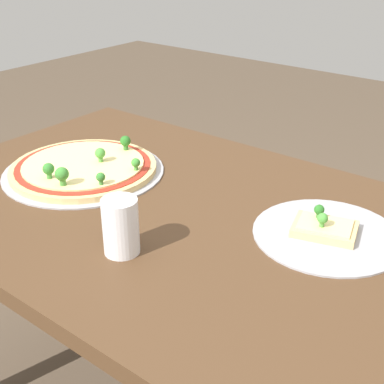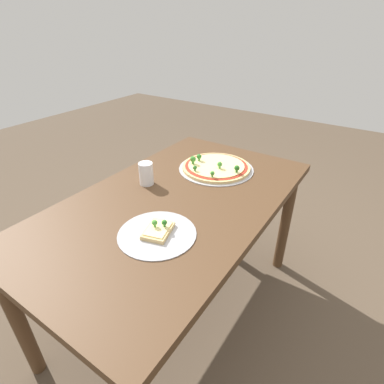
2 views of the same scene
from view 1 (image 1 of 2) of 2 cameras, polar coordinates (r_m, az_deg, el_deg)
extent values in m
cube|color=#4C331E|center=(1.12, 0.94, -3.46)|extent=(1.39, 0.80, 0.04)
cylinder|color=#4C331E|center=(1.90, -8.18, -2.76)|extent=(0.06, 0.06, 0.68)
cylinder|color=#A3A3A8|center=(1.34, -11.41, 2.18)|extent=(0.39, 0.39, 0.00)
cylinder|color=#DBB775|center=(1.34, -11.44, 2.53)|extent=(0.36, 0.36, 0.01)
cylinder|color=#A82D1E|center=(1.33, -11.48, 2.84)|extent=(0.33, 0.33, 0.00)
cylinder|color=#F4DB8E|center=(1.33, -11.49, 2.96)|extent=(0.30, 0.30, 0.00)
sphere|color=#286B23|center=(1.39, -7.12, 5.42)|extent=(0.03, 0.03, 0.03)
cylinder|color=#37742D|center=(1.39, -7.08, 4.74)|extent=(0.01, 0.01, 0.01)
sphere|color=#479338|center=(1.32, -9.77, 4.11)|extent=(0.03, 0.03, 0.03)
cylinder|color=#51973E|center=(1.33, -9.72, 3.44)|extent=(0.01, 0.01, 0.01)
sphere|color=#3D8933|center=(1.22, -13.71, 1.89)|extent=(0.03, 0.03, 0.03)
cylinder|color=#488E3A|center=(1.23, -13.61, 1.03)|extent=(0.01, 0.01, 0.01)
sphere|color=#337A2D|center=(1.26, -15.06, 2.41)|extent=(0.03, 0.03, 0.03)
cylinder|color=#3F8136|center=(1.27, -14.97, 1.69)|extent=(0.01, 0.01, 0.01)
sphere|color=#3D8933|center=(1.27, -6.02, 3.13)|extent=(0.02, 0.02, 0.02)
cylinder|color=#488E3A|center=(1.27, -5.99, 2.55)|extent=(0.01, 0.01, 0.01)
sphere|color=#337A2D|center=(1.21, -9.72, 1.58)|extent=(0.02, 0.02, 0.02)
cylinder|color=#3F8136|center=(1.21, -9.67, 1.01)|extent=(0.01, 0.01, 0.01)
cylinder|color=#A3A3A8|center=(1.08, 14.21, -4.40)|extent=(0.29, 0.29, 0.00)
cube|color=#DBB775|center=(1.08, 13.96, -3.84)|extent=(0.14, 0.12, 0.02)
cube|color=#F4DB8E|center=(1.08, 14.02, -3.38)|extent=(0.12, 0.10, 0.00)
sphere|color=#286B23|center=(1.09, 13.41, -1.84)|extent=(0.02, 0.02, 0.02)
cylinder|color=#37742D|center=(1.09, 13.34, -2.45)|extent=(0.01, 0.01, 0.01)
sphere|color=#479338|center=(1.05, 13.76, -2.74)|extent=(0.02, 0.02, 0.02)
cylinder|color=#51973E|center=(1.06, 13.68, -3.38)|extent=(0.01, 0.01, 0.01)
cylinder|color=white|center=(0.98, -7.62, -3.65)|extent=(0.07, 0.07, 0.11)
camera|label=2|loc=(1.50, 55.36, 21.85)|focal=28.00mm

